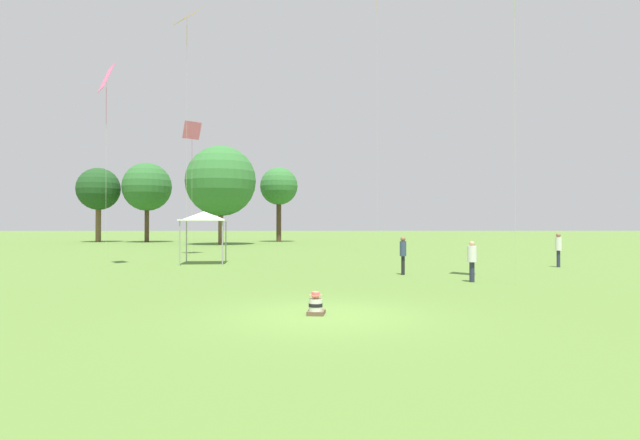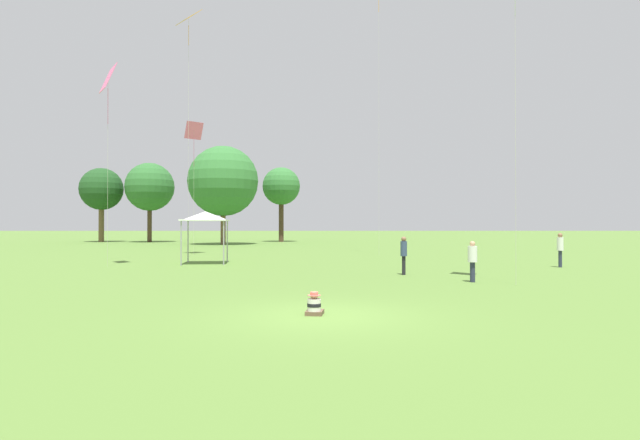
{
  "view_description": "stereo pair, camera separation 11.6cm",
  "coord_description": "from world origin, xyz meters",
  "px_view_note": "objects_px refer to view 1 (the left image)",
  "views": [
    {
      "loc": [
        -0.28,
        -11.96,
        2.2
      ],
      "look_at": [
        -0.07,
        5.45,
        2.34
      ],
      "focal_mm": 28.0,
      "sensor_mm": 36.0,
      "label": 1
    },
    {
      "loc": [
        -0.16,
        -11.96,
        2.2
      ],
      "look_at": [
        -0.07,
        5.45,
        2.34
      ],
      "focal_mm": 28.0,
      "sensor_mm": 36.0,
      "label": 2
    }
  ],
  "objects_px": {
    "person_standing_2": "(558,246)",
    "kite_0": "(187,22)",
    "person_standing_0": "(472,258)",
    "distant_tree_0": "(147,187)",
    "distant_tree_1": "(98,189)",
    "seated_toddler": "(316,306)",
    "person_standing_1": "(403,251)",
    "canopy_tent": "(204,217)",
    "kite_3": "(106,81)",
    "distant_tree_3": "(279,187)",
    "distant_tree_2": "(221,181)",
    "kite_1": "(192,133)"
  },
  "relations": [
    {
      "from": "person_standing_2",
      "to": "kite_0",
      "type": "height_order",
      "value": "kite_0"
    },
    {
      "from": "person_standing_0",
      "to": "kite_0",
      "type": "height_order",
      "value": "kite_0"
    },
    {
      "from": "distant_tree_0",
      "to": "distant_tree_1",
      "type": "bearing_deg",
      "value": 172.96
    },
    {
      "from": "seated_toddler",
      "to": "person_standing_1",
      "type": "distance_m",
      "value": 10.24
    },
    {
      "from": "person_standing_1",
      "to": "canopy_tent",
      "type": "xyz_separation_m",
      "value": [
        -9.95,
        6.08,
        1.6
      ]
    },
    {
      "from": "person_standing_1",
      "to": "distant_tree_0",
      "type": "height_order",
      "value": "distant_tree_0"
    },
    {
      "from": "kite_3",
      "to": "distant_tree_3",
      "type": "bearing_deg",
      "value": -179.95
    },
    {
      "from": "person_standing_0",
      "to": "person_standing_1",
      "type": "height_order",
      "value": "person_standing_1"
    },
    {
      "from": "person_standing_0",
      "to": "distant_tree_2",
      "type": "bearing_deg",
      "value": 53.7
    },
    {
      "from": "canopy_tent",
      "to": "kite_1",
      "type": "relative_size",
      "value": 0.31
    },
    {
      "from": "seated_toddler",
      "to": "distant_tree_0",
      "type": "distance_m",
      "value": 52.78
    },
    {
      "from": "kite_1",
      "to": "distant_tree_3",
      "type": "relative_size",
      "value": 1.03
    },
    {
      "from": "person_standing_1",
      "to": "distant_tree_2",
      "type": "height_order",
      "value": "distant_tree_2"
    },
    {
      "from": "person_standing_0",
      "to": "kite_1",
      "type": "bearing_deg",
      "value": 70.05
    },
    {
      "from": "person_standing_2",
      "to": "distant_tree_3",
      "type": "xyz_separation_m",
      "value": [
        -16.83,
        36.46,
        5.76
      ]
    },
    {
      "from": "person_standing_2",
      "to": "distant_tree_0",
      "type": "xyz_separation_m",
      "value": [
        -32.66,
        35.13,
        5.62
      ]
    },
    {
      "from": "person_standing_0",
      "to": "canopy_tent",
      "type": "distance_m",
      "value": 15.04
    },
    {
      "from": "kite_0",
      "to": "kite_1",
      "type": "relative_size",
      "value": 1.73
    },
    {
      "from": "kite_1",
      "to": "person_standing_0",
      "type": "bearing_deg",
      "value": 138.16
    },
    {
      "from": "canopy_tent",
      "to": "kite_0",
      "type": "relative_size",
      "value": 0.18
    },
    {
      "from": "person_standing_2",
      "to": "kite_1",
      "type": "bearing_deg",
      "value": -116.99
    },
    {
      "from": "kite_0",
      "to": "person_standing_0",
      "type": "bearing_deg",
      "value": 48.11
    },
    {
      "from": "person_standing_0",
      "to": "canopy_tent",
      "type": "bearing_deg",
      "value": 82.89
    },
    {
      "from": "canopy_tent",
      "to": "distant_tree_1",
      "type": "height_order",
      "value": "distant_tree_1"
    },
    {
      "from": "distant_tree_1",
      "to": "person_standing_0",
      "type": "bearing_deg",
      "value": -52.61
    },
    {
      "from": "kite_3",
      "to": "kite_1",
      "type": "bearing_deg",
      "value": 178.91
    },
    {
      "from": "canopy_tent",
      "to": "kite_3",
      "type": "distance_m",
      "value": 8.56
    },
    {
      "from": "distant_tree_3",
      "to": "person_standing_2",
      "type": "bearing_deg",
      "value": -65.23
    },
    {
      "from": "person_standing_0",
      "to": "distant_tree_0",
      "type": "height_order",
      "value": "distant_tree_0"
    },
    {
      "from": "kite_3",
      "to": "person_standing_0",
      "type": "bearing_deg",
      "value": 77.62
    },
    {
      "from": "kite_0",
      "to": "distant_tree_2",
      "type": "height_order",
      "value": "kite_0"
    },
    {
      "from": "person_standing_1",
      "to": "distant_tree_0",
      "type": "xyz_separation_m",
      "value": [
        -24.05,
        38.84,
        5.66
      ]
    },
    {
      "from": "canopy_tent",
      "to": "kite_0",
      "type": "distance_m",
      "value": 14.26
    },
    {
      "from": "kite_0",
      "to": "distant_tree_2",
      "type": "distance_m",
      "value": 22.26
    },
    {
      "from": "person_standing_2",
      "to": "canopy_tent",
      "type": "bearing_deg",
      "value": -98.04
    },
    {
      "from": "seated_toddler",
      "to": "canopy_tent",
      "type": "relative_size",
      "value": 0.2
    },
    {
      "from": "kite_1",
      "to": "kite_3",
      "type": "bearing_deg",
      "value": 85.93
    },
    {
      "from": "kite_0",
      "to": "distant_tree_1",
      "type": "relative_size",
      "value": 1.81
    },
    {
      "from": "person_standing_0",
      "to": "kite_0",
      "type": "bearing_deg",
      "value": 74.35
    },
    {
      "from": "canopy_tent",
      "to": "distant_tree_3",
      "type": "distance_m",
      "value": 34.4
    },
    {
      "from": "distant_tree_1",
      "to": "canopy_tent",
      "type": "bearing_deg",
      "value": -58.86
    },
    {
      "from": "kite_3",
      "to": "distant_tree_2",
      "type": "bearing_deg",
      "value": -171.44
    },
    {
      "from": "person_standing_0",
      "to": "distant_tree_0",
      "type": "relative_size",
      "value": 0.16
    },
    {
      "from": "distant_tree_0",
      "to": "seated_toddler",
      "type": "bearing_deg",
      "value": -67.27
    },
    {
      "from": "person_standing_2",
      "to": "kite_3",
      "type": "xyz_separation_m",
      "value": [
        -23.15,
        0.44,
        8.52
      ]
    },
    {
      "from": "kite_0",
      "to": "distant_tree_2",
      "type": "xyz_separation_m",
      "value": [
        -1.55,
        20.39,
        -8.79
      ]
    },
    {
      "from": "canopy_tent",
      "to": "distant_tree_0",
      "type": "bearing_deg",
      "value": 113.29
    },
    {
      "from": "seated_toddler",
      "to": "distant_tree_1",
      "type": "xyz_separation_m",
      "value": [
        -26.4,
        49.07,
        6.21
      ]
    },
    {
      "from": "seated_toddler",
      "to": "person_standing_2",
      "type": "relative_size",
      "value": 0.33
    },
    {
      "from": "kite_3",
      "to": "distant_tree_0",
      "type": "xyz_separation_m",
      "value": [
        -9.51,
        34.68,
        -2.91
      ]
    }
  ]
}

